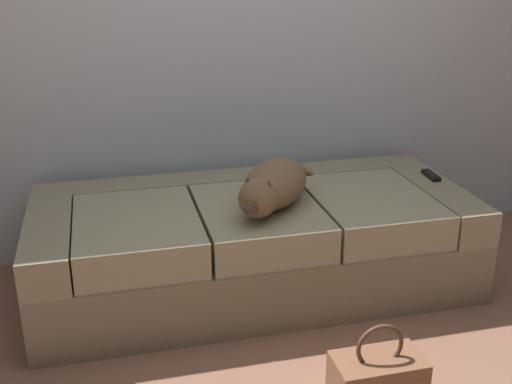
% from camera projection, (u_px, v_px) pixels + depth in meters
% --- Properties ---
extents(couch, '(2.09, 0.92, 0.47)m').
position_uv_depth(couch, '(253.00, 243.00, 3.11)').
color(couch, gray).
rests_on(couch, ground).
extents(dog_tan, '(0.48, 0.56, 0.21)m').
position_uv_depth(dog_tan, '(273.00, 186.00, 2.88)').
color(dog_tan, brown).
rests_on(dog_tan, couch).
extents(tv_remote, '(0.05, 0.15, 0.02)m').
position_uv_depth(tv_remote, '(431.00, 175.00, 3.30)').
color(tv_remote, black).
rests_on(tv_remote, couch).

